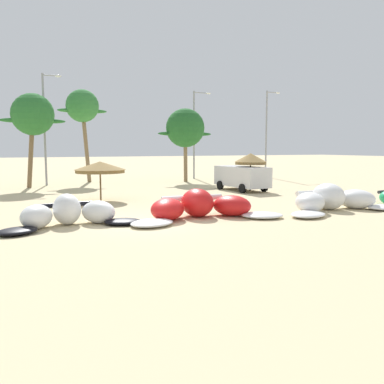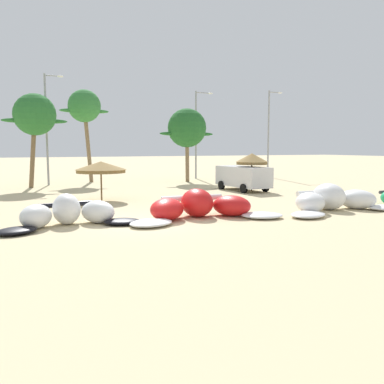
{
  "view_description": "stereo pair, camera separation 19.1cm",
  "coord_description": "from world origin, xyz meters",
  "px_view_note": "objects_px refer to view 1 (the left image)",
  "views": [
    {
      "loc": [
        -5.62,
        -16.73,
        3.28
      ],
      "look_at": [
        3.1,
        2.0,
        1.0
      ],
      "focal_mm": 37.73,
      "sensor_mm": 36.0,
      "label": 1
    },
    {
      "loc": [
        -5.45,
        -16.81,
        3.28
      ],
      "look_at": [
        3.1,
        2.0,
        1.0
      ],
      "focal_mm": 37.73,
      "sensor_mm": 36.0,
      "label": 2
    }
  ],
  "objects_px": {
    "kite_left": "(68,214)",
    "beach_umbrella_near_van": "(100,167)",
    "kite_left_of_center": "(201,207)",
    "kite_center": "(334,200)",
    "palm_center_left": "(82,107)",
    "parked_van": "(241,176)",
    "lamppost_west_center": "(46,124)",
    "beach_umbrella_middle": "(251,159)",
    "palm_center_right": "(185,128)",
    "lamppost_east_center": "(195,130)",
    "lamppost_east": "(267,129)",
    "palm_left_of_gap": "(33,115)"
  },
  "relations": [
    {
      "from": "kite_left_of_center",
      "to": "lamppost_west_center",
      "type": "relative_size",
      "value": 0.8
    },
    {
      "from": "palm_left_of_gap",
      "to": "lamppost_east_center",
      "type": "bearing_deg",
      "value": 11.78
    },
    {
      "from": "beach_umbrella_middle",
      "to": "lamppost_west_center",
      "type": "relative_size",
      "value": 0.3
    },
    {
      "from": "parked_van",
      "to": "palm_center_right",
      "type": "distance_m",
      "value": 9.95
    },
    {
      "from": "parked_van",
      "to": "palm_center_left",
      "type": "xyz_separation_m",
      "value": [
        -9.61,
        12.52,
        5.94
      ]
    },
    {
      "from": "kite_center",
      "to": "parked_van",
      "type": "bearing_deg",
      "value": 85.06
    },
    {
      "from": "beach_umbrella_middle",
      "to": "kite_left_of_center",
      "type": "bearing_deg",
      "value": -133.69
    },
    {
      "from": "kite_left_of_center",
      "to": "lamppost_east",
      "type": "distance_m",
      "value": 28.04
    },
    {
      "from": "kite_left_of_center",
      "to": "parked_van",
      "type": "height_order",
      "value": "parked_van"
    },
    {
      "from": "lamppost_east",
      "to": "kite_center",
      "type": "bearing_deg",
      "value": -117.2
    },
    {
      "from": "palm_center_left",
      "to": "lamppost_east",
      "type": "height_order",
      "value": "lamppost_east"
    },
    {
      "from": "kite_center",
      "to": "palm_center_left",
      "type": "relative_size",
      "value": 0.87
    },
    {
      "from": "lamppost_east_center",
      "to": "lamppost_east",
      "type": "xyz_separation_m",
      "value": [
        8.15,
        -1.45,
        0.13
      ]
    },
    {
      "from": "palm_center_right",
      "to": "parked_van",
      "type": "bearing_deg",
      "value": -85.99
    },
    {
      "from": "parked_van",
      "to": "kite_left_of_center",
      "type": "bearing_deg",
      "value": -130.3
    },
    {
      "from": "kite_center",
      "to": "parked_van",
      "type": "distance_m",
      "value": 10.69
    },
    {
      "from": "parked_van",
      "to": "palm_left_of_gap",
      "type": "relative_size",
      "value": 0.65
    },
    {
      "from": "palm_center_left",
      "to": "lamppost_east_center",
      "type": "bearing_deg",
      "value": -0.68
    },
    {
      "from": "parked_van",
      "to": "palm_left_of_gap",
      "type": "xyz_separation_m",
      "value": [
        -14.2,
        9.0,
        4.8
      ]
    },
    {
      "from": "kite_left_of_center",
      "to": "lamppost_east",
      "type": "bearing_deg",
      "value": 48.29
    },
    {
      "from": "kite_left",
      "to": "kite_center",
      "type": "distance_m",
      "value": 13.29
    },
    {
      "from": "kite_center",
      "to": "palm_left_of_gap",
      "type": "bearing_deg",
      "value": 124.08
    },
    {
      "from": "kite_left_of_center",
      "to": "palm_left_of_gap",
      "type": "xyz_separation_m",
      "value": [
        -5.98,
        18.69,
        5.38
      ]
    },
    {
      "from": "kite_left",
      "to": "kite_left_of_center",
      "type": "relative_size",
      "value": 0.79
    },
    {
      "from": "palm_center_left",
      "to": "palm_center_right",
      "type": "bearing_deg",
      "value": -20.95
    },
    {
      "from": "palm_center_left",
      "to": "lamppost_west_center",
      "type": "distance_m",
      "value": 4.25
    },
    {
      "from": "kite_left",
      "to": "beach_umbrella_near_van",
      "type": "height_order",
      "value": "beach_umbrella_near_van"
    },
    {
      "from": "palm_center_right",
      "to": "lamppost_east_center",
      "type": "height_order",
      "value": "lamppost_east_center"
    },
    {
      "from": "kite_left_of_center",
      "to": "palm_left_of_gap",
      "type": "height_order",
      "value": "palm_left_of_gap"
    },
    {
      "from": "palm_left_of_gap",
      "to": "palm_center_left",
      "type": "relative_size",
      "value": 0.88
    },
    {
      "from": "kite_left",
      "to": "palm_left_of_gap",
      "type": "xyz_separation_m",
      "value": [
        -0.09,
        18.07,
        5.38
      ]
    },
    {
      "from": "palm_left_of_gap",
      "to": "lamppost_east",
      "type": "height_order",
      "value": "lamppost_east"
    },
    {
      "from": "kite_center",
      "to": "palm_left_of_gap",
      "type": "xyz_separation_m",
      "value": [
        -13.28,
        19.63,
        5.35
      ]
    },
    {
      "from": "palm_left_of_gap",
      "to": "lamppost_west_center",
      "type": "distance_m",
      "value": 2.15
    },
    {
      "from": "kite_center",
      "to": "palm_center_right",
      "type": "xyz_separation_m",
      "value": [
        0.28,
        19.72,
        4.57
      ]
    },
    {
      "from": "beach_umbrella_near_van",
      "to": "beach_umbrella_middle",
      "type": "relative_size",
      "value": 1.11
    },
    {
      "from": "beach_umbrella_near_van",
      "to": "palm_center_left",
      "type": "height_order",
      "value": "palm_center_left"
    },
    {
      "from": "lamppost_west_center",
      "to": "palm_center_right",
      "type": "bearing_deg",
      "value": -7.59
    },
    {
      "from": "kite_center",
      "to": "parked_van",
      "type": "xyz_separation_m",
      "value": [
        0.92,
        10.63,
        0.55
      ]
    },
    {
      "from": "kite_center",
      "to": "lamppost_east_center",
      "type": "distance_m",
      "value": 23.66
    },
    {
      "from": "palm_center_right",
      "to": "lamppost_east_center",
      "type": "xyz_separation_m",
      "value": [
        2.66,
        3.3,
        0.05
      ]
    },
    {
      "from": "parked_van",
      "to": "lamppost_east",
      "type": "xyz_separation_m",
      "value": [
        10.16,
        10.93,
        4.2
      ]
    },
    {
      "from": "palm_center_right",
      "to": "lamppost_east",
      "type": "relative_size",
      "value": 0.74
    },
    {
      "from": "kite_center",
      "to": "palm_center_left",
      "type": "distance_m",
      "value": 25.57
    },
    {
      "from": "kite_left_of_center",
      "to": "beach_umbrella_near_van",
      "type": "height_order",
      "value": "beach_umbrella_near_van"
    },
    {
      "from": "beach_umbrella_middle",
      "to": "lamppost_east",
      "type": "bearing_deg",
      "value": 49.95
    },
    {
      "from": "kite_left",
      "to": "parked_van",
      "type": "bearing_deg",
      "value": 32.72
    },
    {
      "from": "beach_umbrella_middle",
      "to": "lamppost_west_center",
      "type": "bearing_deg",
      "value": 140.08
    },
    {
      "from": "palm_center_left",
      "to": "lamppost_east_center",
      "type": "distance_m",
      "value": 11.78
    },
    {
      "from": "kite_left",
      "to": "lamppost_east",
      "type": "relative_size",
      "value": 0.64
    }
  ]
}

